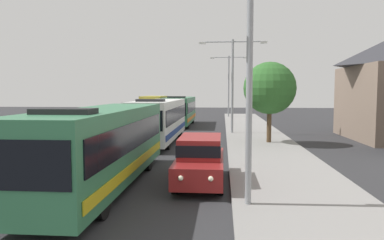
{
  "coord_description": "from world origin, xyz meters",
  "views": [
    {
      "loc": [
        3.28,
        -3.06,
        3.71
      ],
      "look_at": [
        1.49,
        18.18,
        2.02
      ],
      "focal_mm": 34.07,
      "sensor_mm": 36.0,
      "label": 1
    }
  ],
  "objects_px": {
    "white_suv": "(200,158)",
    "streetlamp_near": "(250,55)",
    "roadside_tree": "(270,88)",
    "streetlamp_mid": "(232,76)",
    "bus_second_in_line": "(160,119)",
    "streetlamp_far": "(229,80)",
    "box_truck_oncoming": "(153,109)",
    "bus_middle": "(180,110)",
    "bus_lead": "(103,144)"
  },
  "relations": [
    {
      "from": "roadside_tree",
      "to": "streetlamp_mid",
      "type": "bearing_deg",
      "value": 113.16
    },
    {
      "from": "bus_second_in_line",
      "to": "streetlamp_mid",
      "type": "relative_size",
      "value": 1.42
    },
    {
      "from": "bus_middle",
      "to": "streetlamp_far",
      "type": "relative_size",
      "value": 1.23
    },
    {
      "from": "streetlamp_near",
      "to": "roadside_tree",
      "type": "relative_size",
      "value": 1.37
    },
    {
      "from": "box_truck_oncoming",
      "to": "streetlamp_far",
      "type": "distance_m",
      "value": 14.19
    },
    {
      "from": "roadside_tree",
      "to": "bus_second_in_line",
      "type": "bearing_deg",
      "value": 175.84
    },
    {
      "from": "bus_lead",
      "to": "bus_second_in_line",
      "type": "relative_size",
      "value": 1.0
    },
    {
      "from": "white_suv",
      "to": "box_truck_oncoming",
      "type": "relative_size",
      "value": 0.67
    },
    {
      "from": "white_suv",
      "to": "streetlamp_far",
      "type": "xyz_separation_m",
      "value": [
        1.7,
        36.89,
        4.23
      ]
    },
    {
      "from": "white_suv",
      "to": "streetlamp_near",
      "type": "xyz_separation_m",
      "value": [
        1.7,
        -3.0,
        3.79
      ]
    },
    {
      "from": "white_suv",
      "to": "streetlamp_far",
      "type": "distance_m",
      "value": 37.17
    },
    {
      "from": "bus_lead",
      "to": "box_truck_oncoming",
      "type": "height_order",
      "value": "bus_lead"
    },
    {
      "from": "box_truck_oncoming",
      "to": "streetlamp_near",
      "type": "xyz_separation_m",
      "value": [
        8.7,
        -29.26,
        3.12
      ]
    },
    {
      "from": "bus_middle",
      "to": "box_truck_oncoming",
      "type": "bearing_deg",
      "value": 155.01
    },
    {
      "from": "bus_lead",
      "to": "bus_second_in_line",
      "type": "xyz_separation_m",
      "value": [
        0.0,
        12.73,
        0.0
      ]
    },
    {
      "from": "bus_second_in_line",
      "to": "bus_middle",
      "type": "xyz_separation_m",
      "value": [
        -0.0,
        12.88,
        -0.0
      ]
    },
    {
      "from": "white_suv",
      "to": "box_truck_oncoming",
      "type": "distance_m",
      "value": 27.18
    },
    {
      "from": "streetlamp_far",
      "to": "streetlamp_mid",
      "type": "bearing_deg",
      "value": -90.0
    },
    {
      "from": "bus_second_in_line",
      "to": "roadside_tree",
      "type": "bearing_deg",
      "value": -4.16
    },
    {
      "from": "bus_second_in_line",
      "to": "streetlamp_far",
      "type": "relative_size",
      "value": 1.33
    },
    {
      "from": "white_suv",
      "to": "roadside_tree",
      "type": "xyz_separation_m",
      "value": [
        4.13,
        11.27,
        2.88
      ]
    },
    {
      "from": "bus_second_in_line",
      "to": "box_truck_oncoming",
      "type": "height_order",
      "value": "bus_second_in_line"
    },
    {
      "from": "bus_lead",
      "to": "bus_middle",
      "type": "relative_size",
      "value": 1.07
    },
    {
      "from": "bus_lead",
      "to": "box_truck_oncoming",
      "type": "bearing_deg",
      "value": 96.94
    },
    {
      "from": "box_truck_oncoming",
      "to": "streetlamp_near",
      "type": "distance_m",
      "value": 30.69
    },
    {
      "from": "bus_middle",
      "to": "streetlamp_near",
      "type": "xyz_separation_m",
      "value": [
        5.4,
        -27.72,
        3.13
      ]
    },
    {
      "from": "streetlamp_mid",
      "to": "white_suv",
      "type": "bearing_deg",
      "value": -95.73
    },
    {
      "from": "box_truck_oncoming",
      "to": "roadside_tree",
      "type": "distance_m",
      "value": 18.8
    },
    {
      "from": "box_truck_oncoming",
      "to": "streetlamp_far",
      "type": "relative_size",
      "value": 0.86
    },
    {
      "from": "roadside_tree",
      "to": "white_suv",
      "type": "bearing_deg",
      "value": -110.1
    },
    {
      "from": "white_suv",
      "to": "box_truck_oncoming",
      "type": "height_order",
      "value": "box_truck_oncoming"
    },
    {
      "from": "streetlamp_mid",
      "to": "bus_lead",
      "type": "bearing_deg",
      "value": -106.84
    },
    {
      "from": "roadside_tree",
      "to": "streetlamp_far",
      "type": "bearing_deg",
      "value": 95.41
    },
    {
      "from": "bus_middle",
      "to": "streetlamp_far",
      "type": "distance_m",
      "value": 13.79
    },
    {
      "from": "streetlamp_mid",
      "to": "roadside_tree",
      "type": "relative_size",
      "value": 1.42
    },
    {
      "from": "box_truck_oncoming",
      "to": "roadside_tree",
      "type": "bearing_deg",
      "value": -53.41
    },
    {
      "from": "bus_lead",
      "to": "box_truck_oncoming",
      "type": "relative_size",
      "value": 1.55
    },
    {
      "from": "bus_second_in_line",
      "to": "roadside_tree",
      "type": "xyz_separation_m",
      "value": [
        7.82,
        -0.57,
        2.23
      ]
    },
    {
      "from": "streetlamp_far",
      "to": "roadside_tree",
      "type": "relative_size",
      "value": 1.51
    },
    {
      "from": "bus_second_in_line",
      "to": "roadside_tree",
      "type": "relative_size",
      "value": 2.01
    },
    {
      "from": "white_suv",
      "to": "streetlamp_mid",
      "type": "relative_size",
      "value": 0.62
    },
    {
      "from": "box_truck_oncoming",
      "to": "bus_lead",
      "type": "bearing_deg",
      "value": -83.06
    },
    {
      "from": "bus_second_in_line",
      "to": "streetlamp_near",
      "type": "distance_m",
      "value": 16.1
    },
    {
      "from": "bus_second_in_line",
      "to": "streetlamp_near",
      "type": "xyz_separation_m",
      "value": [
        5.4,
        -14.84,
        3.13
      ]
    },
    {
      "from": "streetlamp_far",
      "to": "bus_second_in_line",
      "type": "bearing_deg",
      "value": -102.16
    },
    {
      "from": "bus_second_in_line",
      "to": "white_suv",
      "type": "height_order",
      "value": "bus_second_in_line"
    },
    {
      "from": "bus_second_in_line",
      "to": "bus_middle",
      "type": "height_order",
      "value": "same"
    },
    {
      "from": "bus_second_in_line",
      "to": "streetlamp_near",
      "type": "relative_size",
      "value": 1.47
    },
    {
      "from": "bus_lead",
      "to": "streetlamp_mid",
      "type": "distance_m",
      "value": 18.93
    },
    {
      "from": "roadside_tree",
      "to": "box_truck_oncoming",
      "type": "bearing_deg",
      "value": 126.59
    }
  ]
}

